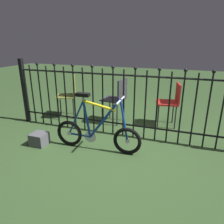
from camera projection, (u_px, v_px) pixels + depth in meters
ground_plane at (118, 151)px, 3.14m from camera, size 20.00×20.00×0.00m
iron_fence at (126, 101)px, 3.46m from camera, size 4.35×0.07×1.26m
bicycle at (97, 132)px, 3.10m from camera, size 1.34×0.40×0.87m
chair_charcoal at (117, 96)px, 4.07m from camera, size 0.46×0.46×0.89m
chair_red at (171, 100)px, 3.92m from camera, size 0.47×0.47×0.83m
chair_olive at (70, 92)px, 4.39m from camera, size 0.52×0.51×0.89m
display_crate at (39, 139)px, 3.31m from camera, size 0.24×0.24×0.20m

